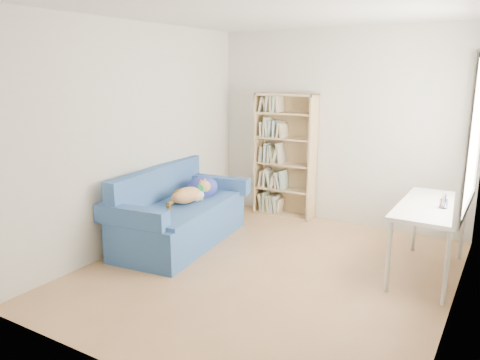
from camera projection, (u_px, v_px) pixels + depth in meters
name	position (u px, v px, depth m)	size (l,w,h in m)	color
ground	(268.00, 271.00, 4.90)	(4.00, 4.00, 0.00)	#9A6D45
room_shell	(281.00, 115.00, 4.50)	(3.54, 4.04, 2.62)	silver
sofa	(179.00, 214.00, 5.68)	(1.08, 1.93, 0.90)	navy
bookshelf	(285.00, 161.00, 6.62)	(0.87, 0.27, 1.74)	tan
desk	(432.00, 211.00, 4.68)	(0.60, 1.31, 0.75)	white
pen_cup	(444.00, 203.00, 4.52)	(0.08, 0.08, 0.15)	white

